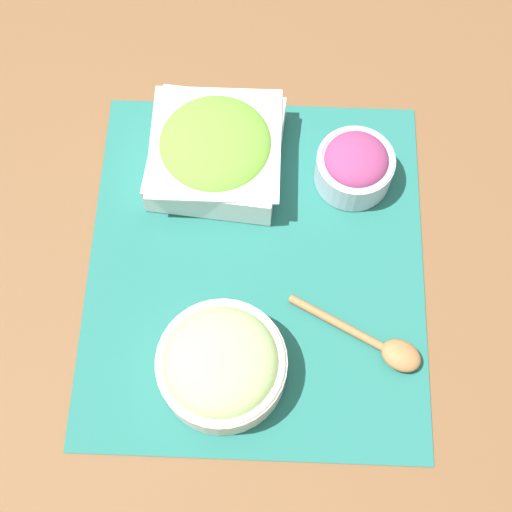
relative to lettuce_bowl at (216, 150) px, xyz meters
name	(u,v)px	position (x,y,z in m)	size (l,w,h in m)	color
ground_plane	(256,265)	(-0.16, -0.06, -0.04)	(3.00, 3.00, 0.00)	brown
placemat	(256,264)	(-0.16, -0.06, -0.04)	(0.54, 0.48, 0.00)	#236B60
lettuce_bowl	(216,150)	(0.00, 0.00, 0.00)	(0.20, 0.20, 0.08)	white
cucumber_bowl	(222,364)	(-0.32, -0.03, 0.00)	(0.17, 0.17, 0.09)	silver
onion_bowl	(355,165)	(-0.02, -0.20, 0.00)	(0.11, 0.11, 0.07)	silver
wooden_spoon	(383,346)	(-0.28, -0.24, -0.03)	(0.12, 0.19, 0.02)	#9E7042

